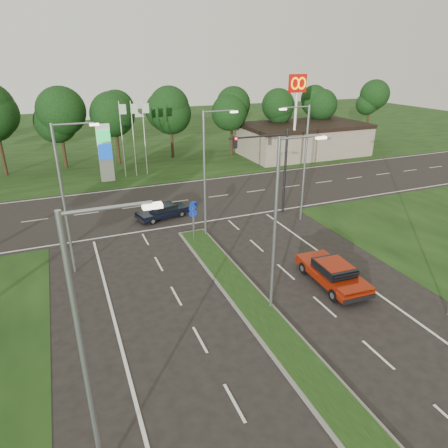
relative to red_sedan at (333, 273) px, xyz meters
name	(u,v)px	position (x,y,z in m)	size (l,w,h in m)	color
ground	(326,394)	(-5.28, -6.80, -0.74)	(160.00, 160.00, 0.00)	black
verge_far	(116,141)	(-5.28, 48.20, -0.74)	(160.00, 50.00, 0.02)	black
cross_road	(167,203)	(-5.28, 17.20, -0.74)	(160.00, 12.00, 0.02)	black
median_kerb	(276,333)	(-5.28, -2.80, -0.68)	(2.00, 26.00, 0.12)	slate
commercial_building	(303,139)	(16.72, 29.20, 1.26)	(16.00, 9.00, 4.00)	gray
streetlight_median_near	(279,218)	(-4.28, -0.80, 4.34)	(2.53, 0.22, 9.00)	gray
streetlight_median_far	(207,168)	(-4.28, 9.20, 4.34)	(2.53, 0.22, 9.00)	gray
streetlight_left_near	(89,345)	(-13.58, -6.80, 4.34)	(2.53, 0.22, 9.00)	gray
streetlight_left_far	(66,193)	(-13.58, 7.20, 4.34)	(2.53, 0.22, 9.00)	gray
streetlight_right_far	(303,158)	(3.52, 9.20, 4.34)	(2.53, 0.22, 9.00)	gray
traffic_signal	(271,160)	(1.91, 11.20, 3.91)	(5.10, 0.42, 7.00)	black
median_signs	(193,214)	(-5.28, 9.60, 0.98)	(1.16, 1.76, 2.38)	gray
gas_pylon	(107,151)	(-9.06, 26.25, 2.46)	(5.80, 1.26, 8.00)	silver
mcdonalds_sign	(297,96)	(12.72, 25.17, 7.25)	(2.20, 0.47, 10.40)	silver
treeline_far	(130,106)	(-5.17, 33.13, 6.09)	(6.00, 6.00, 9.90)	black
red_sedan	(333,273)	(0.00, 0.00, 0.00)	(2.28, 5.08, 1.37)	maroon
navy_sedan	(163,211)	(-6.53, 13.80, -0.13)	(4.43, 2.67, 1.14)	black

